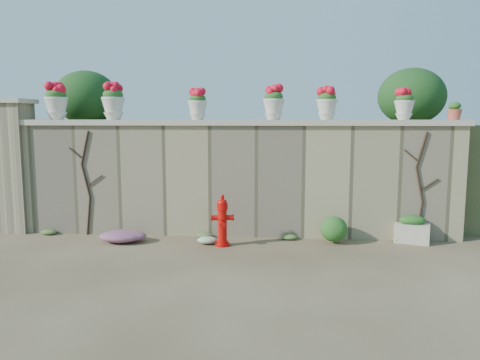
# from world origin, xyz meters

# --- Properties ---
(ground) EXTENTS (80.00, 80.00, 0.00)m
(ground) POSITION_xyz_m (0.00, 0.00, 0.00)
(ground) COLOR brown
(ground) RESTS_ON ground
(stone_wall) EXTENTS (8.00, 0.40, 2.00)m
(stone_wall) POSITION_xyz_m (0.00, 1.80, 1.00)
(stone_wall) COLOR #998B66
(stone_wall) RESTS_ON ground
(wall_cap) EXTENTS (8.10, 0.52, 0.10)m
(wall_cap) POSITION_xyz_m (0.00, 1.80, 2.05)
(wall_cap) COLOR #BCB19F
(wall_cap) RESTS_ON stone_wall
(gate_pillar) EXTENTS (0.72, 0.72, 2.48)m
(gate_pillar) POSITION_xyz_m (-4.15, 1.80, 1.26)
(gate_pillar) COLOR #998B66
(gate_pillar) RESTS_ON ground
(raised_fill) EXTENTS (9.00, 6.00, 2.00)m
(raised_fill) POSITION_xyz_m (0.00, 5.00, 1.00)
(raised_fill) COLOR #384C23
(raised_fill) RESTS_ON ground
(back_shrub_left) EXTENTS (1.30, 1.30, 1.10)m
(back_shrub_left) POSITION_xyz_m (-3.20, 3.00, 2.55)
(back_shrub_left) COLOR #143814
(back_shrub_left) RESTS_ON raised_fill
(back_shrub_right) EXTENTS (1.30, 1.30, 1.10)m
(back_shrub_right) POSITION_xyz_m (3.40, 3.00, 2.55)
(back_shrub_right) COLOR #143814
(back_shrub_right) RESTS_ON raised_fill
(vine_left) EXTENTS (0.60, 0.04, 1.91)m
(vine_left) POSITION_xyz_m (-2.67, 1.58, 0.99)
(vine_left) COLOR black
(vine_left) RESTS_ON ground
(vine_right) EXTENTS (0.60, 0.04, 1.91)m
(vine_right) POSITION_xyz_m (3.23, 1.58, 0.99)
(vine_right) COLOR black
(vine_right) RESTS_ON ground
(fire_hydrant) EXTENTS (0.38, 0.27, 0.86)m
(fire_hydrant) POSITION_xyz_m (-0.12, 1.03, 0.44)
(fire_hydrant) COLOR red
(fire_hydrant) RESTS_ON ground
(planter_box) EXTENTS (0.64, 0.49, 0.47)m
(planter_box) POSITION_xyz_m (3.11, 1.50, 0.22)
(planter_box) COLOR #BCB19F
(planter_box) RESTS_ON ground
(green_shrub) EXTENTS (0.60, 0.54, 0.57)m
(green_shrub) POSITION_xyz_m (1.77, 1.35, 0.28)
(green_shrub) COLOR #1E5119
(green_shrub) RESTS_ON ground
(magenta_clump) EXTENTS (0.92, 0.62, 0.25)m
(magenta_clump) POSITION_xyz_m (-1.73, 1.15, 0.12)
(magenta_clump) COLOR #B92596
(magenta_clump) RESTS_ON ground
(white_flowers) EXTENTS (0.46, 0.37, 0.17)m
(white_flowers) POSITION_xyz_m (-0.34, 1.11, 0.08)
(white_flowers) COLOR white
(white_flowers) RESTS_ON ground
(urn_pot_0) EXTENTS (0.42, 0.42, 0.66)m
(urn_pot_0) POSITION_xyz_m (-3.27, 1.80, 2.43)
(urn_pot_0) COLOR beige
(urn_pot_0) RESTS_ON wall_cap
(urn_pot_1) EXTENTS (0.42, 0.42, 0.65)m
(urn_pot_1) POSITION_xyz_m (-2.20, 1.80, 2.42)
(urn_pot_1) COLOR beige
(urn_pot_1) RESTS_ON wall_cap
(urn_pot_2) EXTENTS (0.35, 0.35, 0.54)m
(urn_pot_2) POSITION_xyz_m (-0.65, 1.80, 2.37)
(urn_pot_2) COLOR beige
(urn_pot_2) RESTS_ON wall_cap
(urn_pot_3) EXTENTS (0.38, 0.38, 0.59)m
(urn_pot_3) POSITION_xyz_m (0.71, 1.80, 2.39)
(urn_pot_3) COLOR beige
(urn_pot_3) RESTS_ON wall_cap
(urn_pot_4) EXTENTS (0.36, 0.36, 0.57)m
(urn_pot_4) POSITION_xyz_m (1.63, 1.80, 2.38)
(urn_pot_4) COLOR beige
(urn_pot_4) RESTS_ON wall_cap
(urn_pot_5) EXTENTS (0.34, 0.34, 0.53)m
(urn_pot_5) POSITION_xyz_m (2.96, 1.80, 2.36)
(urn_pot_5) COLOR beige
(urn_pot_5) RESTS_ON wall_cap
(terracotta_pot) EXTENTS (0.25, 0.25, 0.29)m
(terracotta_pot) POSITION_xyz_m (3.80, 1.80, 2.24)
(terracotta_pot) COLOR #B54D37
(terracotta_pot) RESTS_ON wall_cap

